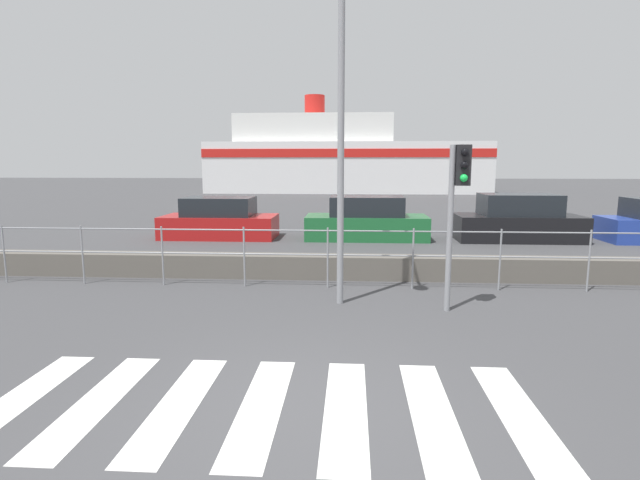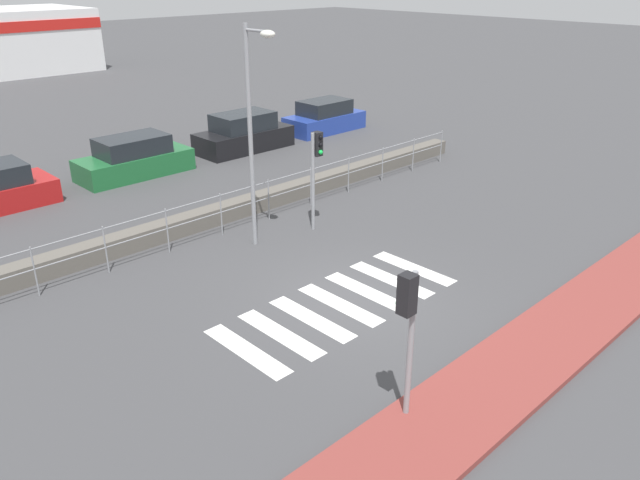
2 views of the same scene
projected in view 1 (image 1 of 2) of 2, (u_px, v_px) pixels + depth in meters
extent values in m
plane|color=#424244|center=(304.00, 408.00, 5.30)|extent=(160.00, 160.00, 0.00)
cube|color=silver|center=(19.00, 399.00, 5.50)|extent=(0.45, 2.40, 0.01)
cube|color=silver|center=(98.00, 401.00, 5.44)|extent=(0.45, 2.40, 0.01)
cube|color=silver|center=(179.00, 404.00, 5.39)|extent=(0.45, 2.40, 0.01)
cube|color=silver|center=(261.00, 406.00, 5.33)|extent=(0.45, 2.40, 0.01)
cube|color=silver|center=(346.00, 409.00, 5.27)|extent=(0.45, 2.40, 0.01)
cube|color=silver|center=(432.00, 411.00, 5.22)|extent=(0.45, 2.40, 0.01)
cube|color=silver|center=(520.00, 414.00, 5.16)|extent=(0.45, 2.40, 0.01)
cube|color=#605B54|center=(330.00, 267.00, 11.25)|extent=(23.35, 0.55, 0.52)
cylinder|color=gray|center=(328.00, 231.00, 10.24)|extent=(21.01, 0.03, 0.03)
cylinder|color=gray|center=(328.00, 255.00, 10.32)|extent=(21.01, 0.03, 0.03)
cylinder|color=gray|center=(4.00, 254.00, 10.77)|extent=(0.04, 0.04, 1.26)
cylinder|color=gray|center=(83.00, 255.00, 10.66)|extent=(0.04, 0.04, 1.26)
cylinder|color=gray|center=(163.00, 256.00, 10.55)|extent=(0.04, 0.04, 1.26)
cylinder|color=gray|center=(244.00, 257.00, 10.44)|extent=(0.04, 0.04, 1.26)
cylinder|color=gray|center=(328.00, 258.00, 10.33)|extent=(0.04, 0.04, 1.26)
cylinder|color=gray|center=(413.00, 259.00, 10.22)|extent=(0.04, 0.04, 1.26)
cylinder|color=gray|center=(500.00, 260.00, 10.11)|extent=(0.04, 0.04, 1.26)
cylinder|color=gray|center=(589.00, 261.00, 9.99)|extent=(0.04, 0.04, 1.26)
cylinder|color=gray|center=(450.00, 230.00, 8.58)|extent=(0.10, 0.10, 2.88)
cube|color=black|center=(463.00, 165.00, 8.40)|extent=(0.24, 0.24, 0.68)
sphere|color=black|center=(465.00, 152.00, 8.23)|extent=(0.13, 0.13, 0.13)
sphere|color=black|center=(464.00, 165.00, 8.26)|extent=(0.13, 0.13, 0.13)
sphere|color=#19D84C|center=(464.00, 178.00, 8.29)|extent=(0.13, 0.13, 0.13)
cylinder|color=gray|center=(341.00, 143.00, 8.82)|extent=(0.12, 0.12, 5.85)
cube|color=white|center=(347.00, 167.00, 45.17)|extent=(24.29, 8.09, 4.34)
cube|color=white|center=(315.00, 130.00, 44.84)|extent=(13.60, 6.47, 2.39)
cube|color=red|center=(346.00, 153.00, 40.98)|extent=(24.29, 0.08, 0.70)
cylinder|color=red|center=(315.00, 106.00, 44.52)|extent=(1.80, 1.80, 1.80)
cube|color=#B21919|center=(220.00, 227.00, 17.34)|extent=(3.90, 1.83, 0.78)
cube|color=#1E2328|center=(219.00, 206.00, 17.23)|extent=(2.34, 1.61, 0.63)
cube|color=#1E6633|center=(366.00, 227.00, 17.02)|extent=(4.10, 1.74, 0.80)
cube|color=#1E2328|center=(367.00, 206.00, 16.90)|extent=(2.46, 1.54, 0.66)
cube|color=black|center=(518.00, 228.00, 16.69)|extent=(4.08, 1.79, 0.86)
cube|color=#1E2328|center=(519.00, 205.00, 16.57)|extent=(2.45, 1.57, 0.70)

